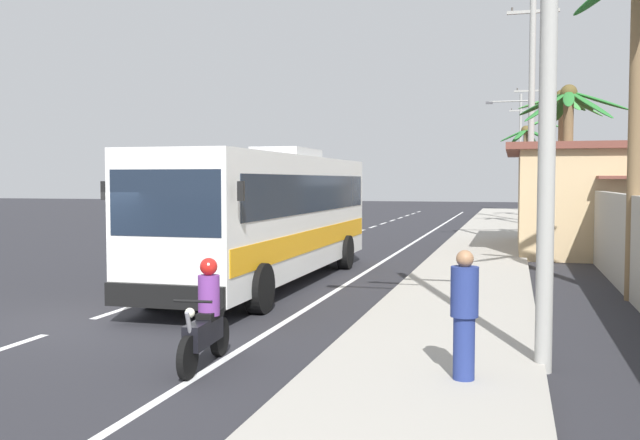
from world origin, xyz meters
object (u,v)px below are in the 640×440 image
Objects in this scene: utility_pole_nearest at (543,1)px; utility_pole_far at (528,138)px; palm_nearest at (569,135)px; coach_bus_foreground at (271,212)px; pedestrian_near_kerb at (464,312)px; motorcycle_beside_bus at (206,322)px; utility_pole_distant at (520,151)px; palm_second at (638,73)px; palm_third at (526,152)px; palm_fourth at (542,148)px; utility_pole_mid at (531,113)px; palm_farthest at (562,131)px.

utility_pole_nearest is 0.97× the size of utility_pole_far.
palm_nearest is (0.94, -21.35, -1.11)m from utility_pole_far.
coach_bus_foreground is 10.16m from pedestrian_near_kerb.
motorcycle_beside_bus is at bearing -97.85° from utility_pole_far.
utility_pole_distant reaches higher than palm_second.
palm_third is (-2.00, 26.96, -0.71)m from palm_second.
palm_fourth is (1.46, 41.24, -0.22)m from utility_pole_nearest.
utility_pole_far is at bearing -37.10° from pedestrian_near_kerb.
motorcycle_beside_bus is at bearing -77.37° from coach_bus_foreground.
palm_fourth is (1.33, -13.40, -0.33)m from utility_pole_distant.
palm_second is (3.22, 8.05, 4.10)m from pedestrian_near_kerb.
utility_pole_mid reaches higher than motorcycle_beside_bus.
palm_farthest reaches higher than motorcycle_beside_bus.
palm_farthest is (1.31, 3.33, -0.49)m from utility_pole_mid.
motorcycle_beside_bus is at bearing -105.54° from palm_farthest.
utility_pole_mid is at bearing 58.23° from coach_bus_foreground.
palm_second reaches higher than pedestrian_near_kerb.
motorcycle_beside_bus is 0.30× the size of palm_farthest.
coach_bus_foreground is 16.66m from palm_farthest.
palm_second is (2.15, -47.76, -0.19)m from utility_pole_distant.
palm_fourth is at bearing 87.01° from utility_pole_mid.
utility_pole_nearest is (0.95, 1.17, 4.17)m from pedestrian_near_kerb.
utility_pole_far is at bearing 85.85° from palm_third.
palm_second is (8.80, -0.40, 3.24)m from coach_bus_foreground.
utility_pole_far is 18.22m from utility_pole_distant.
palm_farthest is (2.51, 22.72, 3.79)m from pedestrian_near_kerb.
pedestrian_near_kerb is 19.89m from utility_pole_mid.
motorcycle_beside_bus is at bearing -104.46° from utility_pole_mid.
motorcycle_beside_bus is 0.28× the size of palm_fourth.
palm_farthest is (1.57, 21.55, -0.38)m from utility_pole_nearest.
utility_pole_mid is 1.00× the size of utility_pole_distant.
palm_third is (1.23, 35.00, 3.39)m from pedestrian_near_kerb.
pedestrian_near_kerb is at bearing -91.10° from utility_pole_distant.
utility_pole_distant is at bearing 95.66° from palm_fourth.
utility_pole_far reaches higher than palm_fourth.
utility_pole_mid is 23.06m from palm_fourth.
palm_fourth is (-0.82, 34.36, -0.14)m from palm_second.
pedestrian_near_kerb is at bearing -111.82° from palm_second.
utility_pole_distant is at bearing 92.58° from palm_second.
utility_pole_nearest is 0.96× the size of utility_pole_distant.
palm_second reaches higher than palm_farthest.
utility_pole_mid reaches higher than utility_pole_far.
palm_fourth is (7.98, 33.97, 3.09)m from coach_bus_foreground.
utility_pole_far is at bearing 93.50° from palm_second.
utility_pole_mid reaches higher than palm_farthest.
utility_pole_far reaches higher than palm_third.
motorcycle_beside_bus is 3.76m from pedestrian_near_kerb.
motorcycle_beside_bus is 0.33× the size of palm_nearest.
utility_pole_nearest is 1.49× the size of palm_farthest.
motorcycle_beside_bus is at bearing -98.28° from palm_fourth.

